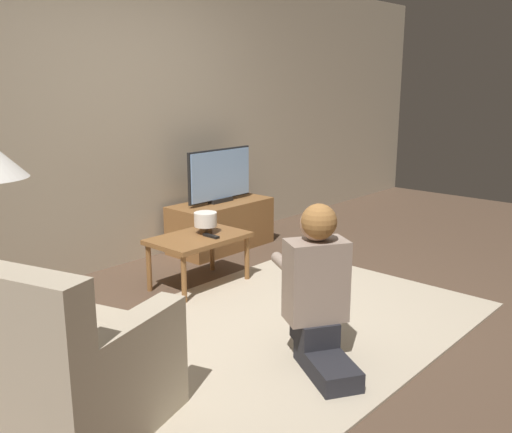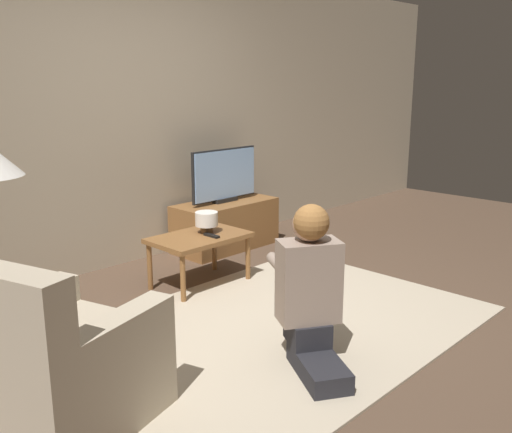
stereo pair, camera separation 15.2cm
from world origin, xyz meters
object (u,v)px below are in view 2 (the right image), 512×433
(armchair, at_px, (54,370))
(table_lamp, at_px, (207,220))
(coffee_table, at_px, (199,241))
(tv, at_px, (225,175))
(person_kneeling, at_px, (310,287))

(armchair, height_order, table_lamp, armchair)
(coffee_table, bearing_deg, tv, 35.94)
(coffee_table, xyz_separation_m, armchair, (-1.71, -0.97, -0.07))
(armchair, bearing_deg, tv, -74.56)
(tv, distance_m, table_lamp, 0.98)
(person_kneeling, bearing_deg, table_lamp, -77.64)
(armchair, relative_size, person_kneeling, 1.04)
(coffee_table, relative_size, person_kneeling, 0.81)
(tv, bearing_deg, person_kneeling, -121.59)
(coffee_table, distance_m, person_kneeling, 1.50)
(coffee_table, height_order, armchair, armchair)
(tv, distance_m, armchair, 3.03)
(person_kneeling, xyz_separation_m, table_lamp, (0.51, 1.45, 0.04))
(armchair, bearing_deg, person_kneeling, -126.33)
(person_kneeling, distance_m, table_lamp, 1.54)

